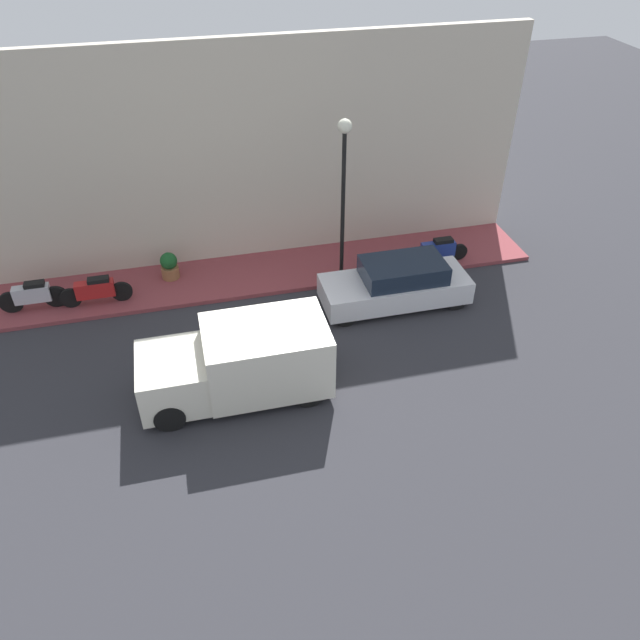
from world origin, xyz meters
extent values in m
plane|color=#2D2D33|center=(0.00, 0.00, 0.00)|extent=(60.00, 60.00, 0.00)
cube|color=brown|center=(4.73, 0.00, 0.06)|extent=(2.37, 18.69, 0.12)
cube|color=beige|center=(6.06, 0.00, 3.37)|extent=(0.30, 18.69, 6.74)
cube|color=silver|center=(2.31, -4.28, 0.51)|extent=(1.62, 4.26, 0.67)
cube|color=#192333|center=(2.31, -4.49, 1.11)|extent=(1.43, 2.34, 0.54)
cylinder|color=black|center=(1.62, -2.62, 0.32)|extent=(0.20, 0.64, 0.64)
cylinder|color=black|center=(3.01, -2.62, 0.32)|extent=(0.20, 0.64, 0.64)
cylinder|color=black|center=(1.62, -5.94, 0.32)|extent=(0.20, 0.64, 0.64)
cylinder|color=black|center=(3.01, -5.94, 0.32)|extent=(0.20, 0.64, 0.64)
cube|color=silver|center=(-0.35, -0.08, 1.01)|extent=(1.97, 2.92, 1.63)
cube|color=silver|center=(-0.35, 2.16, 0.77)|extent=(1.87, 1.57, 1.14)
cube|color=#192333|center=(-0.35, 2.40, 1.09)|extent=(1.67, 0.86, 0.46)
cylinder|color=black|center=(-1.20, 2.34, 0.36)|extent=(0.22, 0.72, 0.72)
cylinder|color=black|center=(0.51, 2.34, 0.36)|extent=(0.22, 0.72, 0.72)
cylinder|color=black|center=(-1.20, -0.93, 0.36)|extent=(0.22, 0.72, 0.72)
cylinder|color=black|center=(0.51, -0.93, 0.36)|extent=(0.22, 0.72, 0.72)
cube|color=#B7B7BF|center=(4.32, 5.86, 0.65)|extent=(0.30, 0.99, 0.48)
cube|color=black|center=(4.32, 5.72, 0.95)|extent=(0.27, 0.54, 0.12)
cylinder|color=black|center=(4.32, 6.46, 0.45)|extent=(0.10, 0.66, 0.66)
cylinder|color=black|center=(4.32, 5.25, 0.45)|extent=(0.10, 0.66, 0.66)
cube|color=navy|center=(3.97, -6.30, 0.59)|extent=(0.30, 1.09, 0.48)
cube|color=black|center=(3.97, -6.44, 0.89)|extent=(0.27, 0.59, 0.12)
cylinder|color=black|center=(3.97, -5.55, 0.39)|extent=(0.10, 0.54, 0.54)
cylinder|color=black|center=(3.97, -7.04, 0.39)|extent=(0.10, 0.54, 0.54)
cube|color=#B21E1E|center=(4.18, 4.14, 0.62)|extent=(0.30, 1.08, 0.47)
cube|color=black|center=(4.18, 3.99, 0.91)|extent=(0.27, 0.59, 0.12)
cylinder|color=black|center=(4.18, 4.85, 0.43)|extent=(0.10, 0.61, 0.61)
cylinder|color=black|center=(4.18, 3.43, 0.43)|extent=(0.10, 0.61, 0.61)
cylinder|color=black|center=(3.99, -3.14, 2.41)|extent=(0.12, 0.12, 4.57)
sphere|color=silver|center=(3.99, -3.14, 4.81)|extent=(0.39, 0.39, 0.39)
cylinder|color=brown|center=(5.09, 2.01, 0.31)|extent=(0.53, 0.53, 0.38)
sphere|color=#195123|center=(5.09, 2.01, 0.71)|extent=(0.52, 0.52, 0.52)
camera|label=1|loc=(-11.70, 1.38, 10.68)|focal=35.00mm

